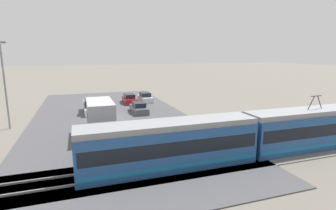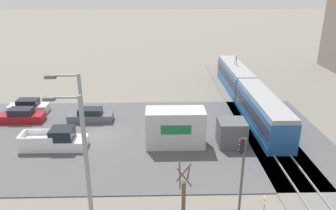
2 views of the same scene
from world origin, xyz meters
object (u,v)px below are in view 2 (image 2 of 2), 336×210
Objects in this scene: box_truck at (189,129)px; traffic_light_pole at (242,168)px; sedan_car_1 at (29,107)px; pickup_truck at (55,141)px; sedan_car_0 at (22,116)px; street_tree at (184,199)px; light_rail_tram at (246,92)px; no_parking_sign at (264,209)px; street_lamp_near_crossing at (82,158)px; street_lamp_mid_block at (82,139)px; sedan_car_2 at (91,116)px.

box_truck is 10.30m from traffic_light_pole.
sedan_car_1 is 27.19m from traffic_light_pole.
pickup_truck is 17.37m from traffic_light_pole.
traffic_light_pole is (18.35, 19.86, 2.88)m from sedan_car_1.
street_tree is (16.50, 16.07, 1.40)m from sedan_car_0.
light_rail_tram is 2.84× the size of box_truck.
traffic_light_pole reaches higher than no_parking_sign.
no_parking_sign is at bearing 53.58° from traffic_light_pole.
street_tree is 6.35m from street_lamp_near_crossing.
street_tree is at bearing 75.17° from street_lamp_mid_block.
box_truck reaches higher than sedan_car_2.
traffic_light_pole is at bearing -128.64° from sedan_car_0.
no_parking_sign is at bearing 39.38° from sedan_car_2.
sedan_car_0 is 0.98× the size of sedan_car_2.
sedan_car_0 is at bearing -90.48° from sedan_car_2.
sedan_car_0 is 19.98m from street_lamp_near_crossing.
sedan_car_1 is 0.95× the size of street_tree.
pickup_truck is at bearing -88.52° from box_truck.
box_truck is (10.40, -7.81, -0.03)m from light_rail_tram.
street_tree is 4.86m from no_parking_sign.
sedan_car_2 is at bearing -141.75° from traffic_light_pole.
box_truck reaches higher than sedan_car_1.
traffic_light_pole is 0.60× the size of street_lamp_mid_block.
street_lamp_mid_block is at bearing -37.71° from light_rail_tram.
street_lamp_near_crossing is at bearing -84.61° from traffic_light_pole.
street_lamp_mid_block reaches higher than traffic_light_pole.
box_truck is 10.78m from street_tree.
sedan_car_1 is (1.91, -25.41, -0.97)m from light_rail_tram.
sedan_car_1 is at bearing -149.58° from street_lamp_mid_block.
sedan_car_0 is at bearing -128.51° from no_parking_sign.
no_parking_sign is at bearing 88.63° from street_tree.
sedan_car_2 is 18.69m from street_tree.
light_rail_tram is 11.42× the size of no_parking_sign.
sedan_car_1 is 8.05m from sedan_car_2.
sedan_car_0 is 2.70m from sedan_car_1.
no_parking_sign reaches higher than sedan_car_2.
street_lamp_near_crossing is 3.85× the size of no_parking_sign.
street_lamp_near_crossing is (16.46, 3.10, 4.27)m from sedan_car_2.
traffic_light_pole reaches higher than street_tree.
street_lamp_near_crossing reaches higher than pickup_truck.
sedan_car_2 is at bearing -119.77° from box_truck.
sedan_car_0 is 0.53× the size of street_lamp_near_crossing.
street_lamp_mid_block is at bearing -38.59° from box_truck.
pickup_truck is 6.35m from sedan_car_2.
sedan_car_0 reaches higher than sedan_car_2.
traffic_light_pole is 2.50× the size of no_parking_sign.
no_parking_sign is (10.81, 3.55, -0.30)m from box_truck.
sedan_car_0 is at bearing -145.98° from street_lamp_mid_block.
box_truck is 1.96× the size of street_tree.
traffic_light_pole is at bearing 56.14° from pickup_truck.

